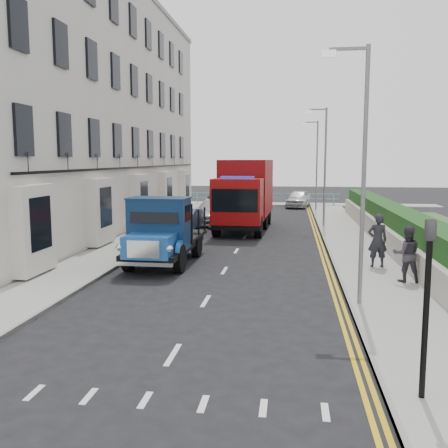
% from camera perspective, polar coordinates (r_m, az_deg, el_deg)
% --- Properties ---
extents(ground, '(120.00, 120.00, 0.00)m').
position_cam_1_polar(ground, '(16.42, -0.91, -6.88)').
color(ground, black).
rests_on(ground, ground).
extents(pavement_west, '(2.40, 38.00, 0.12)m').
position_cam_1_polar(pavement_west, '(26.17, -9.23, -1.46)').
color(pavement_west, gray).
rests_on(pavement_west, ground).
extents(pavement_east, '(2.60, 38.00, 0.12)m').
position_cam_1_polar(pavement_east, '(25.21, 14.26, -1.93)').
color(pavement_east, gray).
rests_on(pavement_east, ground).
extents(promenade, '(30.00, 2.50, 0.12)m').
position_cam_1_polar(promenade, '(44.97, 4.66, 2.28)').
color(promenade, gray).
rests_on(promenade, ground).
extents(sea_plane, '(120.00, 120.00, 0.00)m').
position_cam_1_polar(sea_plane, '(75.87, 5.94, 4.30)').
color(sea_plane, slate).
rests_on(sea_plane, ground).
extents(terrace_west, '(6.31, 30.20, 14.25)m').
position_cam_1_polar(terrace_west, '(31.24, -15.01, 12.88)').
color(terrace_west, beige).
rests_on(terrace_west, ground).
extents(garden_east, '(1.45, 28.00, 1.75)m').
position_cam_1_polar(garden_east, '(25.39, 18.61, -0.12)').
color(garden_east, '#B2AD9E').
rests_on(garden_east, ground).
extents(seafront_railing, '(13.00, 0.08, 1.11)m').
position_cam_1_polar(seafront_railing, '(44.13, 4.61, 2.87)').
color(seafront_railing, '#59B2A5').
rests_on(seafront_railing, ground).
extents(lamp_near, '(1.23, 0.18, 7.00)m').
position_cam_1_polar(lamp_near, '(13.84, 15.24, 6.93)').
color(lamp_near, slate).
rests_on(lamp_near, ground).
extents(lamp_mid, '(1.23, 0.18, 7.00)m').
position_cam_1_polar(lamp_mid, '(29.78, 11.26, 7.16)').
color(lamp_mid, slate).
rests_on(lamp_mid, ground).
extents(lamp_far, '(1.23, 0.18, 7.00)m').
position_cam_1_polar(lamp_far, '(39.77, 10.40, 7.20)').
color(lamp_far, slate).
rests_on(lamp_far, ground).
extents(traffic_signal, '(0.16, 0.20, 3.10)m').
position_cam_1_polar(traffic_signal, '(8.74, 22.24, -6.22)').
color(traffic_signal, black).
rests_on(traffic_signal, ground).
extents(bedford_lorry, '(2.30, 5.57, 2.60)m').
position_cam_1_polar(bedford_lorry, '(18.93, -7.24, -1.32)').
color(bedford_lorry, black).
rests_on(bedford_lorry, ground).
extents(red_lorry, '(2.87, 7.77, 4.02)m').
position_cam_1_polar(red_lorry, '(28.86, 2.43, 3.60)').
color(red_lorry, black).
rests_on(red_lorry, ground).
extents(parked_car_front, '(1.67, 3.79, 1.27)m').
position_cam_1_polar(parked_car_front, '(22.43, -7.86, -1.43)').
color(parked_car_front, black).
rests_on(parked_car_front, ground).
extents(parked_car_mid, '(1.69, 3.89, 1.24)m').
position_cam_1_polar(parked_car_mid, '(28.57, -4.43, 0.49)').
color(parked_car_mid, '#5D83C7').
rests_on(parked_car_mid, ground).
extents(parked_car_rear, '(2.32, 5.07, 1.44)m').
position_cam_1_polar(parked_car_rear, '(31.75, -1.35, 1.38)').
color(parked_car_rear, silver).
rests_on(parked_car_rear, ground).
extents(seafront_car_left, '(3.73, 5.03, 1.27)m').
position_cam_1_polar(seafront_car_left, '(43.27, -0.11, 2.87)').
color(seafront_car_left, black).
rests_on(seafront_car_left, ground).
extents(seafront_car_right, '(2.39, 4.49, 1.46)m').
position_cam_1_polar(seafront_car_right, '(42.86, 8.51, 2.87)').
color(seafront_car_right, silver).
rests_on(seafront_car_right, ground).
extents(pedestrian_east_near, '(0.77, 0.56, 1.97)m').
position_cam_1_polar(pedestrian_east_near, '(19.07, 17.14, -1.81)').
color(pedestrian_east_near, black).
rests_on(pedestrian_east_near, pavement_east).
extents(pedestrian_east_far, '(0.89, 0.70, 1.82)m').
position_cam_1_polar(pedestrian_east_far, '(17.09, 20.15, -3.24)').
color(pedestrian_east_far, '#35303B').
rests_on(pedestrian_east_far, pavement_east).
extents(pedestrian_west_near, '(1.13, 0.78, 1.77)m').
position_cam_1_polar(pedestrian_west_near, '(27.38, -8.24, 0.94)').
color(pedestrian_west_near, '#1B1B31').
rests_on(pedestrian_west_near, pavement_west).
extents(pedestrian_west_far, '(0.78, 0.52, 1.57)m').
position_cam_1_polar(pedestrian_west_far, '(32.02, -7.50, 1.70)').
color(pedestrian_west_far, '#463632').
rests_on(pedestrian_west_far, pavement_west).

